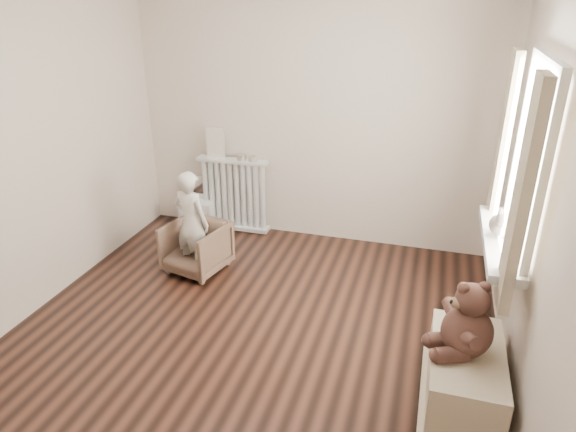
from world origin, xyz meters
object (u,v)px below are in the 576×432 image
(toy_bench, at_px, (464,376))
(teddy_bear, at_px, (470,313))
(plush_cat, at_px, (502,222))
(armchair, at_px, (196,247))
(radiator, at_px, (234,196))
(toy_vanity, at_px, (198,203))
(child, at_px, (192,223))

(toy_bench, bearing_deg, teddy_bear, -150.00)
(teddy_bear, distance_m, plush_cat, 0.74)
(armchair, height_order, toy_bench, armchair)
(radiator, xyz_separation_m, toy_vanity, (-0.41, -0.03, -0.11))
(toy_vanity, distance_m, armchair, 0.99)
(teddy_bear, bearing_deg, armchair, 134.17)
(radiator, height_order, plush_cat, plush_cat)
(toy_vanity, distance_m, teddy_bear, 3.38)
(toy_vanity, distance_m, child, 1.06)
(radiator, distance_m, armchair, 0.94)
(toy_vanity, height_order, child, child)
(teddy_bear, bearing_deg, plush_cat, 53.94)
(armchair, bearing_deg, plush_cat, 3.55)
(child, height_order, teddy_bear, child)
(radiator, bearing_deg, toy_vanity, -175.86)
(toy_vanity, xyz_separation_m, armchair, (0.41, -0.90, -0.04))
(radiator, distance_m, plush_cat, 2.89)
(child, xyz_separation_m, plush_cat, (2.48, -0.38, 0.50))
(toy_vanity, distance_m, toy_bench, 3.37)
(toy_vanity, relative_size, toy_bench, 0.69)
(child, bearing_deg, toy_vanity, -53.18)
(toy_vanity, distance_m, plush_cat, 3.26)
(armchair, bearing_deg, radiator, 103.18)
(armchair, bearing_deg, child, -76.60)
(toy_vanity, height_order, toy_bench, toy_vanity)
(armchair, relative_size, plush_cat, 2.02)
(child, height_order, toy_bench, child)
(armchair, xyz_separation_m, child, (0.00, -0.05, 0.27))
(toy_bench, height_order, teddy_bear, teddy_bear)
(radiator, bearing_deg, toy_bench, -40.28)
(armchair, height_order, teddy_bear, teddy_bear)
(radiator, distance_m, child, 0.98)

